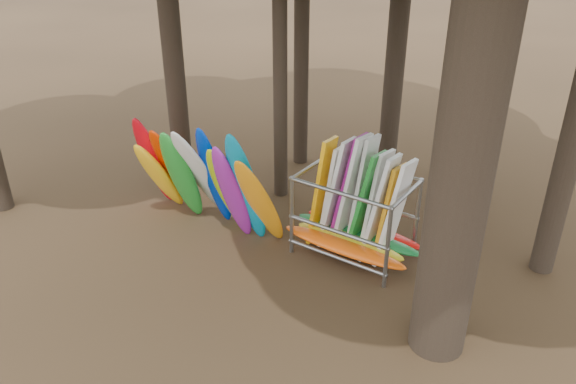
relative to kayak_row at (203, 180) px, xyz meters
The scene contains 3 objects.
ground 2.73m from the kayak_row, 24.97° to the right, with size 120.00×120.00×0.00m, color #47331E.
kayak_row is the anchor object (origin of this frame).
storage_rack 3.73m from the kayak_row, 16.56° to the left, with size 3.17×1.50×2.87m.
Camera 1 is at (6.33, -7.74, 7.19)m, focal length 35.00 mm.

